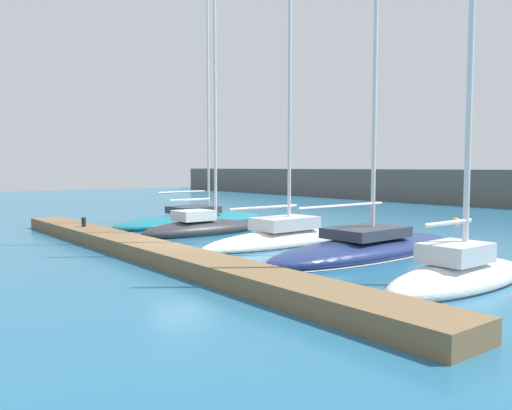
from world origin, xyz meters
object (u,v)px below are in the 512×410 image
sailboat_teal_nearest (193,219)px  sailboat_charcoal_second (201,226)px  sailboat_ivory_third (285,237)px  dock_bollard (84,222)px  sailboat_navy_fourth (367,246)px  mooring_buoy_orange (456,222)px  sailboat_white_fifth (459,273)px

sailboat_teal_nearest → sailboat_charcoal_second: size_ratio=1.39×
sailboat_ivory_third → sailboat_teal_nearest: bearing=82.3°
sailboat_teal_nearest → dock_bollard: (1.86, -7.13, 0.45)m
sailboat_navy_fourth → mooring_buoy_orange: 14.64m
sailboat_charcoal_second → sailboat_navy_fourth: (9.46, 1.55, -0.03)m
sailboat_teal_nearest → sailboat_ivory_third: bearing=-99.1°
sailboat_teal_nearest → mooring_buoy_orange: (8.68, 13.46, -0.31)m
sailboat_charcoal_second → sailboat_white_fifth: sailboat_charcoal_second is taller
sailboat_teal_nearest → sailboat_white_fifth: size_ratio=1.45×
sailboat_charcoal_second → sailboat_navy_fourth: bearing=-81.7°
sailboat_navy_fourth → dock_bollard: 13.37m
sailboat_ivory_third → sailboat_white_fifth: (9.18, -1.42, 0.03)m
dock_bollard → sailboat_ivory_third: bearing=40.6°
sailboat_ivory_third → sailboat_navy_fourth: 4.27m
sailboat_white_fifth → sailboat_teal_nearest: bearing=81.8°
sailboat_white_fifth → dock_bollard: (-16.48, -4.85, 0.41)m
sailboat_charcoal_second → sailboat_ivory_third: 5.33m
sailboat_ivory_third → mooring_buoy_orange: (-0.47, 14.33, -0.31)m
sailboat_charcoal_second → sailboat_white_fifth: 14.40m
mooring_buoy_orange → dock_bollard: dock_bollard is taller
sailboat_white_fifth → mooring_buoy_orange: (-9.65, 15.75, -0.35)m
sailboat_white_fifth → dock_bollard: bearing=105.3°
sailboat_teal_nearest → mooring_buoy_orange: bearing=-36.5°
mooring_buoy_orange → dock_bollard: 21.71m
sailboat_teal_nearest → sailboat_charcoal_second: (3.94, -1.94, 0.08)m
sailboat_ivory_third → sailboat_charcoal_second: bearing=99.3°
sailboat_charcoal_second → mooring_buoy_orange: (4.75, 15.40, -0.39)m
mooring_buoy_orange → sailboat_navy_fourth: bearing=-71.2°
sailboat_charcoal_second → mooring_buoy_orange: 16.12m
sailboat_charcoal_second → sailboat_ivory_third: size_ratio=0.79×
sailboat_ivory_third → dock_bollard: (-7.30, -6.27, 0.45)m
sailboat_ivory_third → sailboat_navy_fourth: sailboat_ivory_third is taller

